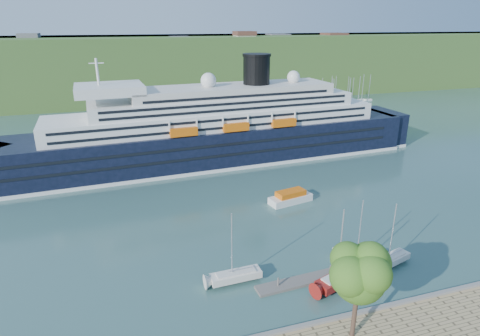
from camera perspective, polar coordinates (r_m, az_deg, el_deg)
name	(u,v)px	position (r m, az deg, el deg)	size (l,w,h in m)	color
ground	(323,329)	(44.79, 11.69, -21.46)	(400.00, 400.00, 0.00)	#2C4F4B
far_hillside	(155,66)	(175.42, -12.03, 13.95)	(400.00, 50.00, 24.00)	#376026
quay_coping	(325,321)	(43.92, 11.93, -20.49)	(220.00, 0.50, 0.30)	slate
cruise_ship	(209,111)	(86.77, -4.40, 8.15)	(103.05, 15.01, 23.14)	black
promenade_tree	(358,288)	(39.80, 16.38, -16.09)	(6.58, 6.58, 10.90)	#34641A
floating_pontoon	(317,277)	(51.41, 10.95, -15.00)	(15.93, 1.95, 0.35)	#68635D
sailboat_white_near	(236,250)	(47.59, -0.61, -11.61)	(6.83, 1.90, 8.82)	silver
sailboat_red	(343,250)	(48.27, 14.45, -11.23)	(7.49, 2.08, 9.68)	maroon
sailboat_white_far	(363,232)	(54.31, 17.11, -8.69)	(6.32, 1.76, 8.17)	silver
tender_launch	(291,197)	(69.78, 7.20, -4.05)	(7.78, 2.66, 2.15)	#DB600C
sailboat_extra	(394,237)	(54.20, 21.05, -9.09)	(6.53, 1.81, 8.44)	silver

